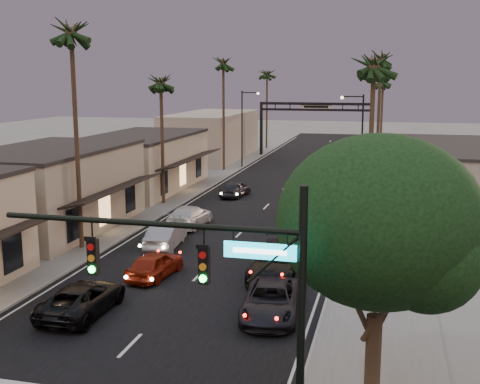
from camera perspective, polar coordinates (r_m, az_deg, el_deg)
The scene contains 29 objects.
ground at distance 52.45m, azimuth 3.15°, elevation -0.73°, with size 200.00×200.00×0.00m, color slate.
road at distance 57.28m, azimuth 4.09°, elevation 0.24°, with size 14.00×120.00×0.02m, color black.
sidewalk_left at distance 66.17m, azimuth -2.99°, elevation 1.71°, with size 5.00×92.00×0.12m, color slate.
sidewalk_right at distance 63.36m, azimuth 13.69°, elevation 1.02°, with size 5.00×92.00×0.12m, color slate.
storefront_mid at distance 43.60m, azimuth -17.50°, elevation 0.11°, with size 8.00×14.00×5.50m, color gray.
storefront_far at distance 57.70m, azimuth -9.24°, elevation 2.71°, with size 8.00×16.00×5.00m, color #BEAD91.
storefront_dist at distance 79.16m, azimuth -2.70°, elevation 5.34°, with size 8.00×20.00×6.00m, color gray.
building_right at distance 51.31m, azimuth 18.73°, elevation 1.29°, with size 8.00×18.00×5.00m, color gray.
traffic_signal at distance 15.93m, azimuth -1.01°, elevation -8.77°, with size 8.51×0.22×7.80m.
corner_tree at distance 18.49m, azimuth 13.25°, elevation -3.39°, with size 6.20×6.20×8.80m.
arch at distance 81.22m, azimuth 7.21°, elevation 7.20°, with size 15.20×0.40×7.27m.
streetlight_right at distance 55.80m, azimuth 11.21°, elevation 5.30°, with size 2.13×0.30×9.00m.
streetlight_left at distance 70.65m, azimuth 0.41°, elevation 6.60°, with size 2.13×0.30×9.00m.
palm_lb at distance 37.37m, azimuth -15.76°, elevation 14.92°, with size 3.20×3.20×15.20m.
palm_lc at distance 49.93m, azimuth -7.53°, elevation 10.71°, with size 3.20×3.20×12.20m.
palm_ld at distance 68.01m, azimuth -1.59°, elevation 12.41°, with size 3.20×3.20×14.20m.
palm_ra at distance 34.54m, azimuth 12.61°, elevation 12.20°, with size 3.20×3.20×13.20m.
palm_rb at distance 54.55m, azimuth 13.24°, elevation 12.56°, with size 3.20×3.20×14.20m.
palm_rc at distance 74.51m, azimuth 13.43°, elevation 10.49°, with size 3.20×3.20×12.20m.
palm_far at distance 90.30m, azimuth 2.58°, elevation 11.37°, with size 3.20×3.20×13.20m.
oncoming_red at distance 32.37m, azimuth -8.07°, elevation -6.81°, with size 1.68×4.17×1.42m, color maroon.
oncoming_pickup at distance 28.18m, azimuth -14.70°, elevation -9.73°, with size 2.39×5.18×1.44m, color black.
oncoming_silver at distance 37.79m, azimuth -7.06°, elevation -4.13°, with size 1.62×4.66×1.53m, color gray.
oncoming_white at distance 42.91m, azimuth -4.82°, elevation -2.31°, with size 2.11×5.20×1.51m, color silver.
oncoming_dgrey at distance 53.58m, azimuth -0.45°, elevation 0.32°, with size 1.73×4.29×1.46m, color black.
curbside_near at distance 27.07m, azimuth 2.94°, elevation -10.22°, with size 2.41×5.22×1.45m, color black.
curbside_black at distance 32.28m, azimuth 3.42°, elevation -6.48°, with size 2.42×5.94×1.72m, color black.
curbside_grey at distance 44.26m, azimuth 6.52°, elevation -1.96°, with size 1.74×4.32×1.47m, color #46454A.
curbside_far at distance 54.74m, azimuth 9.50°, elevation 0.32°, with size 1.40×4.02×1.32m, color black.
Camera 1 is at (9.58, -10.51, 10.39)m, focal length 45.00 mm.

